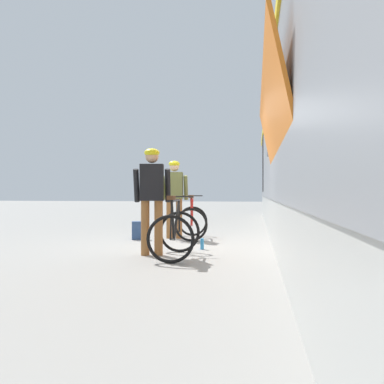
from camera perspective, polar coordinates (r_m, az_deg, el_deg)
ground_plane at (r=7.25m, az=-0.98°, el=-8.31°), size 80.00×80.00×0.00m
train_car at (r=8.54m, az=22.05°, el=6.15°), size 3.22×19.85×3.88m
cyclist_near_in_dark at (r=6.09m, az=-6.23°, el=0.11°), size 0.65×0.38×1.76m
cyclist_far_in_olive at (r=8.35m, az=-2.77°, el=0.01°), size 0.63×0.34×1.76m
bicycle_near_black at (r=5.87m, az=-2.62°, el=-6.26°), size 0.79×1.12×0.99m
bicycle_far_red at (r=8.32m, az=-0.03°, el=-4.49°), size 0.85×1.16×0.99m
backpack_on_platform at (r=8.26m, az=-8.33°, el=-5.92°), size 0.32×0.26×0.40m
water_bottle_near_the_bikes at (r=6.75m, az=1.58°, el=-8.06°), size 0.07×0.07×0.20m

